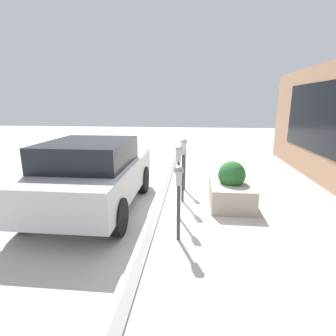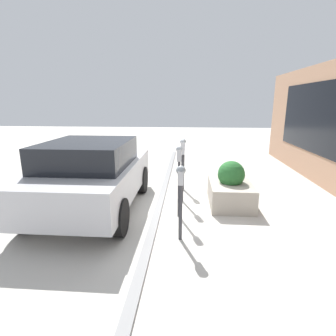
{
  "view_description": "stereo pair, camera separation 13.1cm",
  "coord_description": "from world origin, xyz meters",
  "px_view_note": "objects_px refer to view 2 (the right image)",
  "views": [
    {
      "loc": [
        -5.63,
        -0.69,
        2.38
      ],
      "look_at": [
        0.0,
        -0.13,
        0.95
      ],
      "focal_mm": 28.0,
      "sensor_mm": 36.0,
      "label": 1
    },
    {
      "loc": [
        -5.65,
        -0.56,
        2.38
      ],
      "look_at": [
        0.0,
        -0.13,
        0.95
      ],
      "focal_mm": 28.0,
      "sensor_mm": 36.0,
      "label": 2
    }
  ],
  "objects_px": {
    "parking_meter_fourth": "(183,156)",
    "parked_car_front": "(92,174)",
    "parking_meter_nearest": "(181,187)",
    "parking_meter_middle": "(183,159)",
    "parking_meter_second": "(179,167)",
    "planter_box": "(230,189)"
  },
  "relations": [
    {
      "from": "parking_meter_fourth",
      "to": "parked_car_front",
      "type": "relative_size",
      "value": 0.37
    },
    {
      "from": "parking_meter_nearest",
      "to": "parking_meter_middle",
      "type": "bearing_deg",
      "value": 0.3
    },
    {
      "from": "parking_meter_nearest",
      "to": "parking_meter_second",
      "type": "xyz_separation_m",
      "value": [
        0.96,
        0.06,
        0.12
      ]
    },
    {
      "from": "parking_meter_nearest",
      "to": "parked_car_front",
      "type": "bearing_deg",
      "value": 58.76
    },
    {
      "from": "parking_meter_second",
      "to": "parked_car_front",
      "type": "bearing_deg",
      "value": 82.31
    },
    {
      "from": "planter_box",
      "to": "parking_meter_nearest",
      "type": "bearing_deg",
      "value": 147.08
    },
    {
      "from": "parking_meter_middle",
      "to": "parking_meter_fourth",
      "type": "bearing_deg",
      "value": -0.1
    },
    {
      "from": "parking_meter_nearest",
      "to": "parking_meter_middle",
      "type": "relative_size",
      "value": 0.88
    },
    {
      "from": "planter_box",
      "to": "parking_meter_second",
      "type": "bearing_deg",
      "value": 123.62
    },
    {
      "from": "parking_meter_nearest",
      "to": "planter_box",
      "type": "distance_m",
      "value": 2.17
    },
    {
      "from": "parking_meter_middle",
      "to": "parking_meter_fourth",
      "type": "distance_m",
      "value": 0.92
    },
    {
      "from": "parking_meter_second",
      "to": "parked_car_front",
      "type": "relative_size",
      "value": 0.4
    },
    {
      "from": "parking_meter_nearest",
      "to": "parking_meter_fourth",
      "type": "bearing_deg",
      "value": 0.17
    },
    {
      "from": "parking_meter_second",
      "to": "parking_meter_fourth",
      "type": "height_order",
      "value": "parking_meter_second"
    },
    {
      "from": "parking_meter_nearest",
      "to": "parking_meter_fourth",
      "type": "distance_m",
      "value": 2.78
    },
    {
      "from": "parking_meter_second",
      "to": "parking_meter_middle",
      "type": "xyz_separation_m",
      "value": [
        0.91,
        -0.05,
        -0.03
      ]
    },
    {
      "from": "parking_meter_fourth",
      "to": "parked_car_front",
      "type": "height_order",
      "value": "parked_car_front"
    },
    {
      "from": "planter_box",
      "to": "parked_car_front",
      "type": "relative_size",
      "value": 0.37
    },
    {
      "from": "parking_meter_nearest",
      "to": "planter_box",
      "type": "bearing_deg",
      "value": -32.92
    },
    {
      "from": "parking_meter_middle",
      "to": "parked_car_front",
      "type": "bearing_deg",
      "value": 107.88
    },
    {
      "from": "parking_meter_nearest",
      "to": "parked_car_front",
      "type": "relative_size",
      "value": 0.35
    },
    {
      "from": "parked_car_front",
      "to": "parking_meter_middle",
      "type": "bearing_deg",
      "value": -72.01
    }
  ]
}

